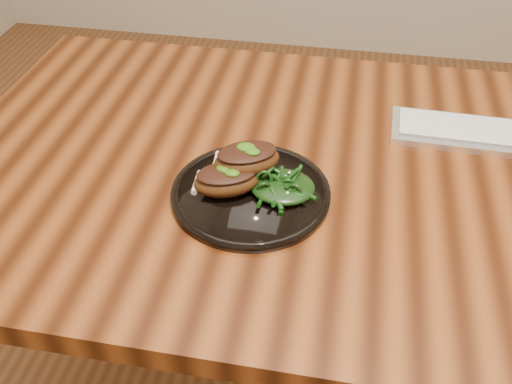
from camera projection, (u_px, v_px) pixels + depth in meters
desk at (404, 213)px, 0.99m from camera, size 1.60×0.80×0.75m
plate at (251, 193)px, 0.90m from camera, size 0.25×0.25×0.02m
lamb_chop_front at (226, 179)px, 0.87m from camera, size 0.12×0.10×0.05m
lamb_chop_back at (247, 159)px, 0.89m from camera, size 0.12×0.11×0.05m
herb_smear at (238, 166)px, 0.93m from camera, size 0.09×0.06×0.01m
greens_heap at (283, 183)px, 0.88m from camera, size 0.10×0.09×0.04m
keyboard at (498, 135)px, 1.02m from camera, size 0.37×0.12×0.02m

